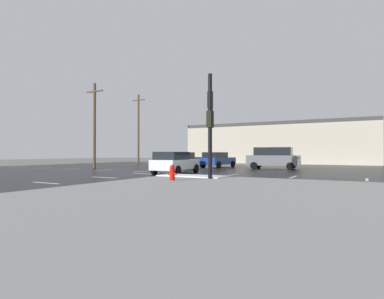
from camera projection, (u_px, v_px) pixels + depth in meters
ground_plane at (161, 173)px, 24.34m from camera, size 120.00×120.00×0.00m
road_asphalt at (161, 172)px, 24.34m from camera, size 44.00×44.00×0.02m
sidewalk_corner at (279, 209)px, 8.02m from camera, size 18.00×18.00×0.14m
snow_strip_curbside at (192, 176)px, 18.42m from camera, size 4.00×1.60×0.06m
lane_markings at (164, 174)px, 22.55m from camera, size 36.15×36.15×0.01m
traffic_signal_mast at (210, 112)px, 18.23m from camera, size 2.23×4.47×5.66m
fire_hydrant at (172, 172)px, 15.78m from camera, size 0.48×0.26×0.79m
strip_building_background at (278, 143)px, 47.51m from camera, size 27.03×8.00×5.99m
sedan_green at (185, 159)px, 35.18m from camera, size 2.05×4.55×1.58m
suv_grey at (273, 158)px, 29.50m from camera, size 4.96×2.51×2.03m
sedan_white at (175, 162)px, 22.39m from camera, size 2.34×4.65×1.58m
sedan_black at (176, 160)px, 29.33m from camera, size 2.37×4.66×1.58m
sedan_blue at (218, 159)px, 32.59m from camera, size 2.36×4.66×1.58m
utility_pole_far at (95, 124)px, 31.36m from camera, size 2.20×0.28×8.51m
utility_pole_distant at (138, 128)px, 45.57m from camera, size 2.20×0.28×10.03m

